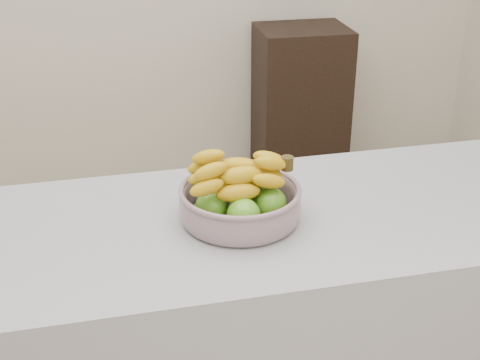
# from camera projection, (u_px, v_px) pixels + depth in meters

# --- Properties ---
(cabinet) EXTENTS (0.48, 0.39, 0.84)m
(cabinet) POSITION_uv_depth(u_px,v_px,m) (300.00, 105.00, 3.64)
(cabinet) COLOR black
(cabinet) RESTS_ON ground
(fruit_bowl) EXTENTS (0.28, 0.28, 0.15)m
(fruit_bowl) POSITION_uv_depth(u_px,v_px,m) (240.00, 199.00, 1.51)
(fruit_bowl) COLOR #9EAEBE
(fruit_bowl) RESTS_ON counter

